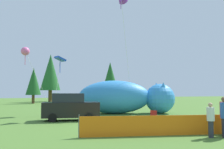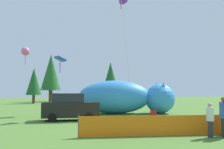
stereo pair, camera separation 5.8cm
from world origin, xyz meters
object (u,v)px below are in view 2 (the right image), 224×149
parked_car (70,107)px  spectator_in_blue_shirt (210,119)px  kite_pink_octopus (26,52)px  kite_blue_box (60,60)px  inflatable_cat (125,98)px  folding_chair (154,115)px  spectator_in_black_shirt (224,114)px

parked_car → spectator_in_blue_shirt: parked_car is taller
kite_pink_octopus → spectator_in_blue_shirt: bearing=-59.2°
kite_blue_box → kite_pink_octopus: size_ratio=0.86×
spectator_in_blue_shirt → kite_pink_octopus: size_ratio=0.26×
inflatable_cat → spectator_in_blue_shirt: bearing=-76.1°
folding_chair → spectator_in_black_shirt: bearing=-137.2°
parked_car → spectator_in_black_shirt: bearing=-45.7°
spectator_in_black_shirt → spectator_in_blue_shirt: bearing=-168.6°
parked_car → inflatable_cat: size_ratio=0.46×
spectator_in_black_shirt → inflatable_cat: bearing=92.8°
spectator_in_black_shirt → kite_blue_box: kite_blue_box is taller
inflatable_cat → kite_pink_octopus: bearing=-177.9°
inflatable_cat → spectator_in_blue_shirt: inflatable_cat is taller
spectator_in_black_shirt → folding_chair: bearing=103.2°
folding_chair → kite_pink_octopus: 13.70m
parked_car → inflatable_cat: bearing=41.0°
inflatable_cat → spectator_in_black_shirt: (0.60, -12.29, -0.42)m
spectator_in_black_shirt → kite_blue_box: bearing=116.3°
spectator_in_blue_shirt → kite_pink_octopus: kite_pink_octopus is taller
folding_chair → spectator_in_blue_shirt: 5.39m
parked_car → folding_chair: 6.14m
kite_blue_box → kite_pink_octopus: bearing=160.3°
folding_chair → inflatable_cat: size_ratio=0.09×
spectator_in_blue_shirt → kite_pink_octopus: bearing=120.8°
folding_chair → inflatable_cat: 7.20m
parked_car → spectator_in_blue_shirt: bearing=-50.8°
parked_car → spectator_in_blue_shirt: 10.23m
spectator_in_black_shirt → kite_pink_octopus: size_ratio=0.30×
parked_car → spectator_in_black_shirt: 10.61m
parked_car → kite_pink_octopus: 8.43m
folding_chair → kite_pink_octopus: bearing=72.1°
inflatable_cat → kite_blue_box: 7.11m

